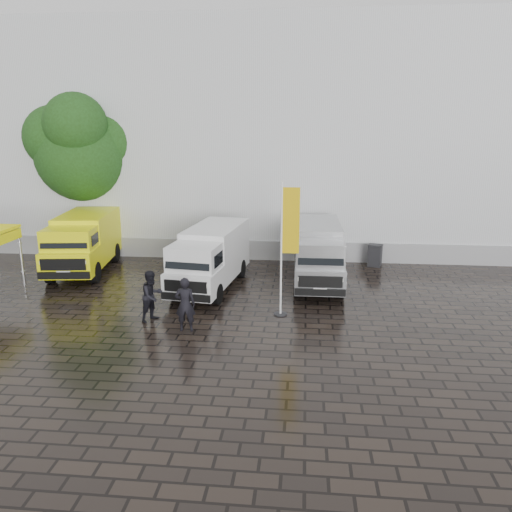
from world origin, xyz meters
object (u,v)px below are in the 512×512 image
Objects in this scene: wheelie_bin at (375,255)px; person_front at (185,304)px; person_tent at (152,296)px; van_yellow at (84,244)px; van_white at (210,259)px; flagpole at (287,243)px; van_silver at (318,255)px.

person_front is (-7.46, -8.84, 0.40)m from wheelie_bin.
person_tent is (-1.39, 0.80, -0.02)m from person_front.
van_yellow is at bearing 72.79° from person_tent.
flagpole is at bearing -33.17° from van_white.
flagpole is 8.46m from wheelie_bin.
van_silver is at bearing -134.36° from person_front.
wheelie_bin is at bearing 45.61° from van_silver.
van_silver is at bearing -11.54° from van_yellow.
van_white reaches higher than wheelie_bin.
van_yellow is at bearing 170.91° from van_white.
flagpole is at bearing -103.58° from wheelie_bin.
person_front is at bearing -52.79° from van_yellow.
van_silver is 7.74m from person_tent.
van_white is (6.45, -1.92, -0.06)m from van_yellow.
van_white is 4.62m from flagpole.
person_front is (6.46, -6.58, -0.39)m from van_yellow.
person_tent is at bearing -141.16° from van_silver.
person_tent is at bearing -56.00° from van_yellow.
flagpole is 4.48× the size of wheelie_bin.
van_yellow is 0.97× the size of van_silver.
flagpole is at bearing -157.54° from person_front.
van_white is 3.19× the size of person_tent.
van_white is 4.69m from van_silver.
person_tent is (-8.85, -8.04, 0.37)m from wheelie_bin.
flagpole is at bearing -108.27° from van_silver.
van_white is 5.38× the size of wheelie_bin.
wheelie_bin is (7.47, 4.18, -0.73)m from van_white.
flagpole reaches higher than person_front.
van_silver is (4.56, 1.10, 0.01)m from van_white.
van_yellow reaches higher than person_front.
van_white is 1.20× the size of flagpole.
van_silver reaches higher than wheelie_bin.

